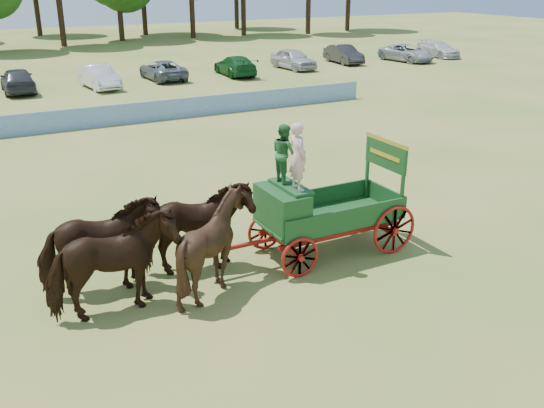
# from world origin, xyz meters

# --- Properties ---
(ground) EXTENTS (160.00, 160.00, 0.00)m
(ground) POSITION_xyz_m (0.00, 0.00, 0.00)
(ground) COLOR #9D8247
(ground) RESTS_ON ground
(horse_lead_left) EXTENTS (2.93, 1.42, 2.43)m
(horse_lead_left) POSITION_xyz_m (-7.59, -0.25, 1.22)
(horse_lead_left) COLOR black
(horse_lead_left) RESTS_ON ground
(horse_lead_right) EXTENTS (2.96, 1.50, 2.43)m
(horse_lead_right) POSITION_xyz_m (-7.59, 0.85, 1.22)
(horse_lead_right) COLOR black
(horse_lead_right) RESTS_ON ground
(horse_wheel_left) EXTENTS (2.45, 2.24, 2.44)m
(horse_wheel_left) POSITION_xyz_m (-5.19, -0.25, 1.22)
(horse_wheel_left) COLOR black
(horse_wheel_left) RESTS_ON ground
(horse_wheel_right) EXTENTS (3.05, 1.74, 2.43)m
(horse_wheel_right) POSITION_xyz_m (-5.19, 0.85, 1.22)
(horse_wheel_right) COLOR black
(horse_wheel_right) RESTS_ON ground
(farm_dray) EXTENTS (6.00, 2.00, 3.88)m
(farm_dray) POSITION_xyz_m (-2.24, 0.32, 1.67)
(farm_dray) COLOR #A81D10
(farm_dray) RESTS_ON ground
(sponsor_banner) EXTENTS (26.00, 0.08, 1.05)m
(sponsor_banner) POSITION_xyz_m (-1.00, 18.00, 0.53)
(sponsor_banner) COLOR #1C619C
(sponsor_banner) RESTS_ON ground
(parked_cars) EXTENTS (58.16, 7.15, 1.65)m
(parked_cars) POSITION_xyz_m (1.90, 29.86, 0.76)
(parked_cars) COLOR silver
(parked_cars) RESTS_ON ground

